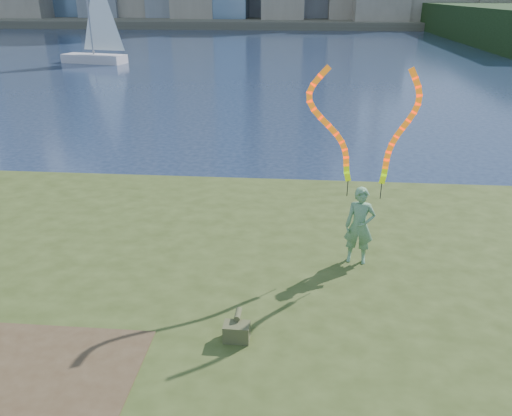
# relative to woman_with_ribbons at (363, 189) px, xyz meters

# --- Properties ---
(ground) EXTENTS (320.00, 320.00, 0.00)m
(ground) POSITION_rel_woman_with_ribbons_xyz_m (-2.61, -0.77, -2.25)
(ground) COLOR #18243D
(ground) RESTS_ON ground
(grassy_knoll) EXTENTS (20.00, 18.00, 0.80)m
(grassy_knoll) POSITION_rel_woman_with_ribbons_xyz_m (-2.61, -3.06, -1.91)
(grassy_knoll) COLOR #334217
(grassy_knoll) RESTS_ON ground
(far_shore) EXTENTS (320.00, 40.00, 1.20)m
(far_shore) POSITION_rel_woman_with_ribbons_xyz_m (-2.61, 94.23, -1.65)
(far_shore) COLOR #514C3C
(far_shore) RESTS_ON ground
(woman_with_ribbons) EXTENTS (1.97, 0.46, 3.87)m
(woman_with_ribbons) POSITION_rel_woman_with_ribbons_xyz_m (0.00, 0.00, 0.00)
(woman_with_ribbons) COLOR #1C6E24
(woman_with_ribbons) RESTS_ON grassy_knoll
(canvas_bag) EXTENTS (0.38, 0.44, 0.36)m
(canvas_bag) POSITION_rel_woman_with_ribbons_xyz_m (-1.98, -2.52, -1.30)
(canvas_bag) COLOR #444728
(canvas_bag) RESTS_ON grassy_knoll
(sailboat) EXTENTS (5.80, 2.92, 8.71)m
(sailboat) POSITION_rel_woman_with_ribbons_xyz_m (-18.23, 33.57, -0.75)
(sailboat) COLOR beige
(sailboat) RESTS_ON ground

